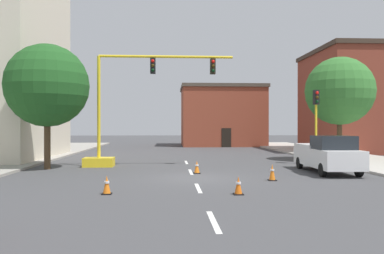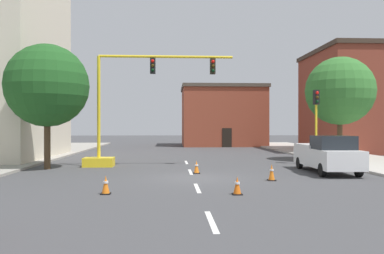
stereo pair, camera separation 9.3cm
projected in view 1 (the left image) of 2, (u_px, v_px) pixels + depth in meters
The scene contains 18 objects.
ground_plane at pixel (194, 178), 18.83m from camera, with size 160.00×160.00×0.00m, color #424244.
sidewalk_left at pixel (1, 162), 26.11m from camera, with size 6.00×56.00×0.14m, color #9E998E.
sidewalk_right at pixel (363, 160), 27.53m from camera, with size 6.00×56.00×0.14m, color #B2ADA3.
lane_stripe_seg_1 at pixel (214, 221), 10.35m from camera, with size 0.16×2.40×0.01m, color silver.
lane_stripe_seg_2 at pixel (198, 188), 15.84m from camera, with size 0.16×2.40×0.01m, color silver.
lane_stripe_seg_3 at pixel (191, 172), 21.33m from camera, with size 0.16×2.40×0.01m, color silver.
lane_stripe_seg_4 at pixel (186, 162), 26.82m from camera, with size 0.16×2.40×0.01m, color silver.
building_brick_center at pixel (222, 116), 49.39m from camera, with size 10.18×8.40×7.38m.
building_row_right at pixel (379, 101), 38.17m from camera, with size 12.94×10.40×9.74m.
traffic_signal_gantry at pixel (118, 130), 24.17m from camera, with size 9.12×1.20×6.83m.
traffic_light_pole_right at pixel (316, 110), 25.44m from camera, with size 0.32×0.47×4.80m.
tree_left_near at pixel (47, 86), 22.64m from camera, with size 4.75×4.75×7.18m.
tree_right_mid at pixel (340, 91), 28.00m from camera, with size 4.82×4.82×7.36m.
pickup_truck_white at pixel (327, 154), 21.09m from camera, with size 2.12×5.44×1.99m.
traffic_cone_roadside_a at pixel (107, 185), 14.43m from camera, with size 0.36×0.36×0.69m.
traffic_cone_roadside_b at pixel (238, 186), 14.36m from camera, with size 0.36×0.36×0.66m.
traffic_cone_roadside_c at pixel (197, 167), 20.66m from camera, with size 0.36×0.36×0.67m.
traffic_cone_roadside_d at pixel (272, 172), 18.01m from camera, with size 0.36×0.36×0.76m.
Camera 1 is at (-1.16, -18.79, 2.52)m, focal length 37.00 mm.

